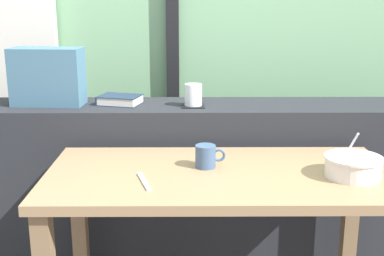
{
  "coord_description": "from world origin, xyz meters",
  "views": [
    {
      "loc": [
        -0.03,
        -1.71,
        1.32
      ],
      "look_at": [
        -0.02,
        0.37,
        0.77
      ],
      "focal_mm": 46.83,
      "sensor_mm": 36.0,
      "label": 1
    }
  ],
  "objects_px": {
    "coaster_square": "(193,106)",
    "juice_glass": "(193,96)",
    "closed_book": "(120,100)",
    "ceramic_mug": "(206,156)",
    "breakfast_table": "(219,200)",
    "fork_utensil": "(144,181)",
    "soup_bowl": "(353,167)",
    "throw_pillow": "(48,77)"
  },
  "relations": [
    {
      "from": "breakfast_table",
      "to": "throw_pillow",
      "type": "relative_size",
      "value": 3.95
    },
    {
      "from": "juice_glass",
      "to": "throw_pillow",
      "type": "distance_m",
      "value": 0.67
    },
    {
      "from": "coaster_square",
      "to": "soup_bowl",
      "type": "height_order",
      "value": "soup_bowl"
    },
    {
      "from": "throw_pillow",
      "to": "juice_glass",
      "type": "bearing_deg",
      "value": -3.75
    },
    {
      "from": "breakfast_table",
      "to": "closed_book",
      "type": "distance_m",
      "value": 0.75
    },
    {
      "from": "coaster_square",
      "to": "soup_bowl",
      "type": "bearing_deg",
      "value": -44.78
    },
    {
      "from": "juice_glass",
      "to": "throw_pillow",
      "type": "relative_size",
      "value": 0.31
    },
    {
      "from": "closed_book",
      "to": "soup_bowl",
      "type": "height_order",
      "value": "closed_book"
    },
    {
      "from": "coaster_square",
      "to": "juice_glass",
      "type": "bearing_deg",
      "value": 0.0
    },
    {
      "from": "coaster_square",
      "to": "closed_book",
      "type": "height_order",
      "value": "closed_book"
    },
    {
      "from": "breakfast_table",
      "to": "ceramic_mug",
      "type": "height_order",
      "value": "ceramic_mug"
    },
    {
      "from": "closed_book",
      "to": "throw_pillow",
      "type": "height_order",
      "value": "throw_pillow"
    },
    {
      "from": "coaster_square",
      "to": "ceramic_mug",
      "type": "bearing_deg",
      "value": -84.43
    },
    {
      "from": "closed_book",
      "to": "ceramic_mug",
      "type": "height_order",
      "value": "closed_book"
    },
    {
      "from": "juice_glass",
      "to": "fork_utensil",
      "type": "bearing_deg",
      "value": -106.16
    },
    {
      "from": "coaster_square",
      "to": "closed_book",
      "type": "xyz_separation_m",
      "value": [
        -0.34,
        0.05,
        0.02
      ]
    },
    {
      "from": "fork_utensil",
      "to": "coaster_square",
      "type": "bearing_deg",
      "value": 57.26
    },
    {
      "from": "breakfast_table",
      "to": "ceramic_mug",
      "type": "xyz_separation_m",
      "value": [
        -0.05,
        0.05,
        0.15
      ]
    },
    {
      "from": "juice_glass",
      "to": "soup_bowl",
      "type": "bearing_deg",
      "value": -44.78
    },
    {
      "from": "closed_book",
      "to": "fork_utensil",
      "type": "distance_m",
      "value": 0.7
    },
    {
      "from": "closed_book",
      "to": "soup_bowl",
      "type": "bearing_deg",
      "value": -34.12
    },
    {
      "from": "closed_book",
      "to": "soup_bowl",
      "type": "distance_m",
      "value": 1.09
    },
    {
      "from": "closed_book",
      "to": "throw_pillow",
      "type": "bearing_deg",
      "value": -178.0
    },
    {
      "from": "soup_bowl",
      "to": "juice_glass",
      "type": "bearing_deg",
      "value": 135.22
    },
    {
      "from": "soup_bowl",
      "to": "ceramic_mug",
      "type": "height_order",
      "value": "soup_bowl"
    },
    {
      "from": "fork_utensil",
      "to": "soup_bowl",
      "type": "bearing_deg",
      "value": -12.7
    },
    {
      "from": "coaster_square",
      "to": "throw_pillow",
      "type": "xyz_separation_m",
      "value": [
        -0.66,
        0.04,
        0.13
      ]
    },
    {
      "from": "coaster_square",
      "to": "ceramic_mug",
      "type": "xyz_separation_m",
      "value": [
        0.04,
        -0.45,
        -0.1
      ]
    },
    {
      "from": "juice_glass",
      "to": "ceramic_mug",
      "type": "distance_m",
      "value": 0.47
    },
    {
      "from": "breakfast_table",
      "to": "fork_utensil",
      "type": "height_order",
      "value": "fork_utensil"
    },
    {
      "from": "throw_pillow",
      "to": "fork_utensil",
      "type": "height_order",
      "value": "throw_pillow"
    },
    {
      "from": "breakfast_table",
      "to": "soup_bowl",
      "type": "bearing_deg",
      "value": -6.54
    },
    {
      "from": "juice_glass",
      "to": "closed_book",
      "type": "distance_m",
      "value": 0.35
    },
    {
      "from": "breakfast_table",
      "to": "ceramic_mug",
      "type": "distance_m",
      "value": 0.17
    },
    {
      "from": "throw_pillow",
      "to": "soup_bowl",
      "type": "xyz_separation_m",
      "value": [
        1.22,
        -0.6,
        -0.23
      ]
    },
    {
      "from": "breakfast_table",
      "to": "closed_book",
      "type": "bearing_deg",
      "value": 127.87
    },
    {
      "from": "breakfast_table",
      "to": "ceramic_mug",
      "type": "relative_size",
      "value": 11.17
    },
    {
      "from": "closed_book",
      "to": "fork_utensil",
      "type": "xyz_separation_m",
      "value": [
        0.17,
        -0.66,
        -0.15
      ]
    },
    {
      "from": "ceramic_mug",
      "to": "soup_bowl",
      "type": "bearing_deg",
      "value": -11.64
    },
    {
      "from": "soup_bowl",
      "to": "fork_utensil",
      "type": "distance_m",
      "value": 0.74
    },
    {
      "from": "coaster_square",
      "to": "juice_glass",
      "type": "xyz_separation_m",
      "value": [
        0.0,
        0.0,
        0.05
      ]
    },
    {
      "from": "coaster_square",
      "to": "ceramic_mug",
      "type": "distance_m",
      "value": 0.46
    }
  ]
}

